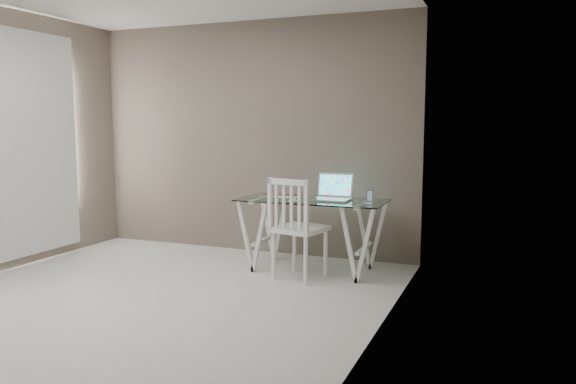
% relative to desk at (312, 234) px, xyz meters
% --- Properties ---
extents(room, '(4.50, 4.52, 2.71)m').
position_rel_desk_xyz_m(room, '(-1.05, -1.62, 1.33)').
color(room, beige).
rests_on(room, ground).
extents(desk, '(1.50, 0.70, 0.75)m').
position_rel_desk_xyz_m(desk, '(0.00, 0.00, 0.00)').
color(desk, silver).
rests_on(desk, ground).
extents(chair, '(0.55, 0.55, 1.01)m').
position_rel_desk_xyz_m(chair, '(-0.04, -0.39, 0.17)').
color(chair, white).
rests_on(chair, ground).
extents(laptop, '(0.38, 0.32, 0.26)m').
position_rel_desk_xyz_m(laptop, '(0.20, 0.06, 0.43)').
color(laptop, silver).
rests_on(laptop, desk).
extents(keyboard, '(0.28, 0.12, 0.01)m').
position_rel_desk_xyz_m(keyboard, '(-0.31, 0.00, 0.37)').
color(keyboard, silver).
rests_on(keyboard, desk).
extents(mouse, '(0.10, 0.06, 0.03)m').
position_rel_desk_xyz_m(mouse, '(-0.11, -0.26, 0.38)').
color(mouse, white).
rests_on(mouse, desk).
extents(phone_dock, '(0.07, 0.07, 0.13)m').
position_rel_desk_xyz_m(phone_dock, '(0.61, -0.05, 0.40)').
color(phone_dock, white).
rests_on(phone_dock, desk).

